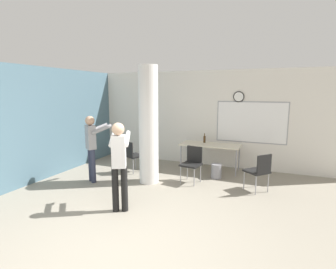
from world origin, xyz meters
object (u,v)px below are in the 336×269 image
at_px(person_watching_back, 92,144).
at_px(person_playing_front, 119,160).
at_px(chair_near_pillar, 132,154).
at_px(bottle_on_table, 204,139).
at_px(folding_table, 210,146).
at_px(chair_table_front, 192,162).
at_px(chair_mid_room, 259,170).

bearing_deg(person_watching_back, person_playing_front, -36.67).
bearing_deg(chair_near_pillar, bottle_on_table, 34.59).
relative_size(folding_table, bottle_on_table, 6.18).
bearing_deg(chair_near_pillar, person_playing_front, -65.22).
distance_m(bottle_on_table, person_playing_front, 3.40).
bearing_deg(folding_table, person_playing_front, -106.61).
bearing_deg(bottle_on_table, chair_near_pillar, -145.41).
xyz_separation_m(bottle_on_table, chair_table_front, (0.04, -1.31, -0.33)).
xyz_separation_m(chair_table_front, person_playing_front, (-0.77, -2.01, 0.46)).
bearing_deg(person_playing_front, folding_table, 73.39).
height_order(bottle_on_table, chair_mid_room, bottle_on_table).
xyz_separation_m(bottle_on_table, person_playing_front, (-0.72, -3.32, 0.13)).
bearing_deg(bottle_on_table, person_watching_back, -135.10).
height_order(bottle_on_table, person_watching_back, person_watching_back).
distance_m(bottle_on_table, chair_near_pillar, 2.10).
bearing_deg(folding_table, chair_near_pillar, -152.38).
xyz_separation_m(chair_mid_room, person_watching_back, (-3.81, -0.83, 0.44)).
relative_size(chair_table_front, person_watching_back, 0.54).
relative_size(folding_table, chair_table_front, 1.89).
relative_size(chair_table_front, person_playing_front, 0.53).
bearing_deg(chair_near_pillar, person_watching_back, -116.13).
relative_size(folding_table, person_watching_back, 1.01).
bearing_deg(chair_table_front, person_playing_front, -110.90).
bearing_deg(person_playing_front, bottle_on_table, 77.68).
relative_size(person_watching_back, person_playing_front, 0.98).
height_order(folding_table, bottle_on_table, bottle_on_table).
xyz_separation_m(folding_table, person_watching_back, (-2.43, -2.03, 0.26)).
relative_size(folding_table, chair_mid_room, 1.89).
xyz_separation_m(chair_near_pillar, person_playing_front, (0.99, -2.14, 0.46)).
distance_m(chair_mid_room, person_playing_front, 3.06).
height_order(bottle_on_table, person_playing_front, person_playing_front).
bearing_deg(chair_table_front, person_watching_back, -158.31).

